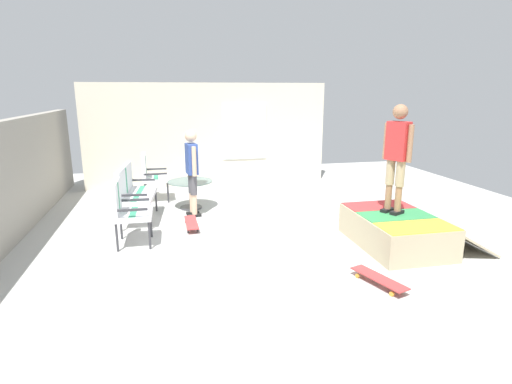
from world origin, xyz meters
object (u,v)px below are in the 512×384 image
person_watching (192,167)px  skateboard_by_bench (191,223)px  skateboard_spare (379,279)px  person_skater (397,151)px  patio_chair_near_house (150,173)px  patio_bench (132,188)px  patio_chair_by_wall (125,207)px  skate_ramp (397,230)px  patio_table (190,189)px

person_watching → skateboard_by_bench: 1.12m
person_watching → skateboard_spare: 4.07m
person_watching → skateboard_spare: bearing=-149.3°
skateboard_spare → person_skater: bearing=-34.9°
patio_chair_near_house → person_skater: size_ratio=0.62×
person_watching → skateboard_by_bench: bearing=172.9°
patio_chair_near_house → person_skater: (-3.47, -3.74, 0.84)m
patio_bench → person_watching: person_watching is taller
patio_bench → patio_chair_near_house: same height
patio_chair_by_wall → skate_ramp: bearing=-102.8°
skate_ramp → skateboard_by_bench: (1.54, 3.05, -0.16)m
skate_ramp → person_watching: size_ratio=1.09×
patio_table → patio_chair_by_wall: bearing=149.4°
person_watching → skateboard_spare: person_watching is taller
person_skater → skateboard_by_bench: size_ratio=2.06×
patio_bench → skate_ramp: bearing=-117.9°
patio_table → person_skater: 4.10m
skateboard_spare → person_watching: bearing=30.7°
patio_table → person_skater: person_skater is taller
skateboard_by_bench → person_watching: bearing=-7.1°
patio_chair_by_wall → patio_table: (1.85, -1.09, -0.21)m
skate_ramp → patio_bench: patio_bench is taller
skateboard_by_bench → skate_ramp: bearing=-116.8°
patio_bench → patio_chair_near_house: (1.43, -0.28, -0.00)m
skate_ramp → patio_bench: (2.15, 4.06, 0.37)m
patio_table → skateboard_spare: size_ratio=1.09×
skate_ramp → skateboard_spare: skate_ramp is taller
patio_chair_near_house → skateboard_spare: 5.56m
skate_ramp → skateboard_spare: bearing=141.5°
patio_chair_by_wall → person_watching: 1.76m
skate_ramp → patio_chair_near_house: bearing=46.6°
patio_chair_by_wall → patio_table: size_ratio=1.13×
patio_bench → person_watching: (0.10, -1.10, 0.33)m
skateboard_by_bench → patio_chair_by_wall: bearing=121.0°
patio_bench → skateboard_by_bench: patio_bench is taller
patio_chair_near_house → person_skater: person_skater is taller
skate_ramp → skateboard_spare: size_ratio=2.16×
patio_bench → patio_table: 1.27m
skate_ramp → person_skater: size_ratio=1.08×
patio_chair_near_house → person_watching: size_ratio=0.62×
patio_chair_by_wall → patio_chair_near_house: bearing=-6.3°
skate_ramp → person_skater: person_skater is taller
person_watching → skateboard_spare: size_ratio=1.99×
skateboard_by_bench → skateboard_spare: same height
patio_bench → skateboard_spare: bearing=-136.7°
person_watching → skateboard_by_bench: person_watching is taller
patio_bench → patio_chair_by_wall: same height
patio_chair_by_wall → patio_table: 2.15m
patio_bench → person_watching: 1.15m
patio_bench → skateboard_spare: patio_bench is taller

